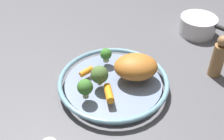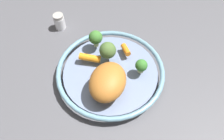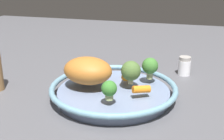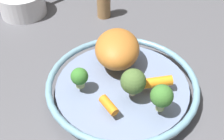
{
  "view_description": "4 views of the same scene",
  "coord_description": "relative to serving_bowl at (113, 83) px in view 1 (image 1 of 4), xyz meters",
  "views": [
    {
      "loc": [
        -0.07,
        -0.65,
        0.61
      ],
      "look_at": [
        -0.0,
        -0.0,
        0.08
      ],
      "focal_mm": 45.37,
      "sensor_mm": 36.0,
      "label": 1
    },
    {
      "loc": [
        0.4,
        0.1,
        0.62
      ],
      "look_at": [
        0.02,
        0.01,
        0.06
      ],
      "focal_mm": 36.44,
      "sensor_mm": 36.0,
      "label": 2
    },
    {
      "loc": [
        -0.19,
        0.7,
        0.34
      ],
      "look_at": [
        0.01,
        -0.01,
        0.08
      ],
      "focal_mm": 47.15,
      "sensor_mm": 36.0,
      "label": 3
    },
    {
      "loc": [
        -0.45,
        0.04,
        0.47
      ],
      "look_at": [
        -0.0,
        0.02,
        0.07
      ],
      "focal_mm": 45.24,
      "sensor_mm": 36.0,
      "label": 4
    }
  ],
  "objects": [
    {
      "name": "roast_chicken_piece",
      "position": [
        0.07,
        0.01,
        0.05
      ],
      "size": [
        0.14,
        0.11,
        0.07
      ],
      "primitive_type": "ellipsoid",
      "rotation": [
        0.0,
        0.0,
        6.21
      ],
      "color": "#AD6728",
      "rests_on": "serving_bowl"
    },
    {
      "name": "baby_carrot_right",
      "position": [
        -0.02,
        -0.07,
        0.03
      ],
      "size": [
        0.03,
        0.07,
        0.03
      ],
      "primitive_type": "cylinder",
      "rotation": [
        1.66,
        0.0,
        3.21
      ],
      "color": "orange",
      "rests_on": "serving_bowl"
    },
    {
      "name": "broccoli_floret_small",
      "position": [
        -0.04,
        -0.02,
        0.05
      ],
      "size": [
        0.05,
        0.05,
        0.06
      ],
      "color": "tan",
      "rests_on": "serving_bowl"
    },
    {
      "name": "serving_bowl",
      "position": [
        0.0,
        0.0,
        0.0
      ],
      "size": [
        0.34,
        0.34,
        0.04
      ],
      "color": "slate",
      "rests_on": "ground_plane"
    },
    {
      "name": "pepper_mill",
      "position": [
        0.34,
        0.04,
        0.05
      ],
      "size": [
        0.04,
        0.04,
        0.15
      ],
      "color": "olive",
      "rests_on": "ground_plane"
    },
    {
      "name": "broccoli_floret_mid",
      "position": [
        -0.01,
        0.09,
        0.05
      ],
      "size": [
        0.04,
        0.04,
        0.05
      ],
      "color": "#99A766",
      "rests_on": "serving_bowl"
    },
    {
      "name": "broccoli_floret_large",
      "position": [
        -0.09,
        -0.07,
        0.05
      ],
      "size": [
        0.05,
        0.05,
        0.06
      ],
      "color": "#9CA466",
      "rests_on": "serving_bowl"
    },
    {
      "name": "baby_carrot_back",
      "position": [
        -0.08,
        0.03,
        0.03
      ],
      "size": [
        0.05,
        0.04,
        0.02
      ],
      "primitive_type": "cylinder",
      "rotation": [
        1.65,
        0.0,
        5.29
      ],
      "color": "orange",
      "rests_on": "serving_bowl"
    },
    {
      "name": "ground_plane",
      "position": [
        0.0,
        0.0,
        -0.02
      ],
      "size": [
        2.27,
        2.27,
        0.0
      ],
      "primitive_type": "plane",
      "color": "#4C4C51"
    },
    {
      "name": "saucepan",
      "position": [
        0.37,
        0.29,
        0.01
      ],
      "size": [
        0.18,
        0.19,
        0.07
      ],
      "color": "silver",
      "rests_on": "ground_plane"
    }
  ]
}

